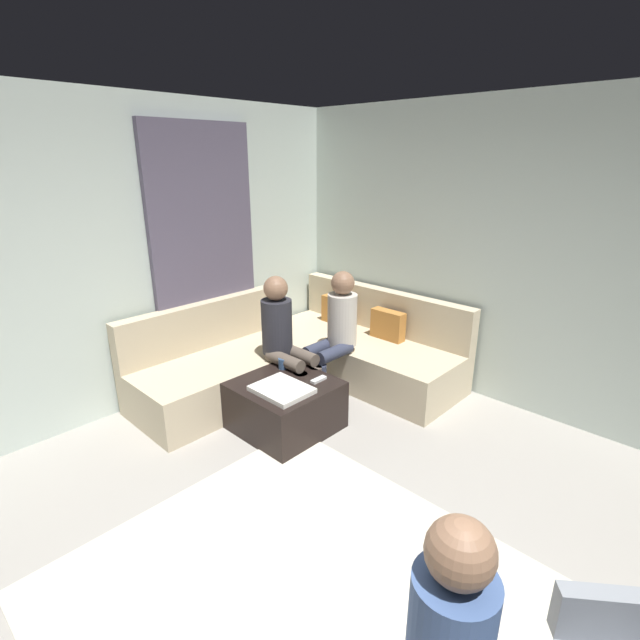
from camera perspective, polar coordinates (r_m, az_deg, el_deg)
name	(u,v)px	position (r m, az deg, el deg)	size (l,w,h in m)	color
wall_back	(580,268)	(4.32, 29.01, 5.49)	(6.00, 0.12, 2.70)	silver
wall_left	(55,271)	(4.23, -29.48, 5.18)	(0.12, 6.00, 2.70)	silver
curtain_panel	(205,260)	(4.69, -13.70, 7.04)	(0.06, 1.10, 2.50)	#595166
area_rug	(315,612)	(2.82, -0.56, -31.87)	(2.60, 2.20, 0.01)	beige
sectional_couch	(305,357)	(4.76, -1.87, -4.53)	(2.10, 2.55, 0.87)	#C6B593
ottoman	(285,405)	(4.05, -4.24, -10.25)	(0.76, 0.76, 0.42)	black
folded_blanket	(282,389)	(3.80, -4.65, -8.39)	(0.44, 0.36, 0.04)	white
coffee_mug	(283,363)	(4.18, -4.53, -5.27)	(0.08, 0.08, 0.10)	#334C72
game_remote	(319,380)	(3.96, -0.18, -7.24)	(0.05, 0.15, 0.02)	white
person_on_couch_back	(335,329)	(4.42, 1.86, -1.15)	(0.30, 0.60, 1.20)	#2D3347
person_on_couch_side	(284,336)	(4.26, -4.35, -2.00)	(0.60, 0.30, 1.20)	brown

